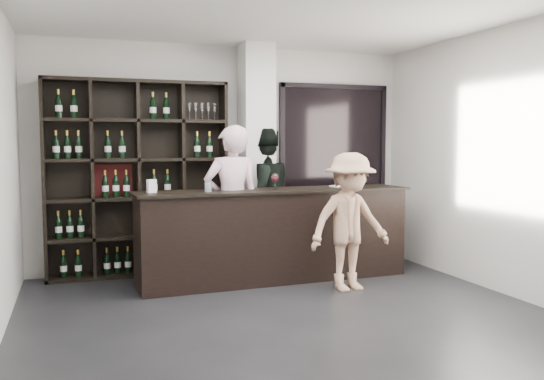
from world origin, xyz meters
name	(u,v)px	position (x,y,z in m)	size (l,w,h in m)	color
floor	(303,328)	(0.00, 0.00, -0.01)	(5.00, 5.50, 0.01)	black
wine_shelf	(138,179)	(-1.15, 2.57, 1.20)	(2.20, 0.35, 2.40)	black
structural_column	(257,158)	(0.35, 2.47, 1.45)	(0.40, 0.40, 2.90)	silver
glass_panel	(334,160)	(1.55, 2.69, 1.40)	(1.60, 0.08, 2.10)	black
tasting_counter	(275,235)	(0.35, 1.75, 0.55)	(3.31, 0.69, 1.09)	black
taster_pink	(232,204)	(-0.15, 1.85, 0.92)	(0.67, 0.44, 1.85)	beige
taster_black	(262,198)	(0.40, 2.40, 0.92)	(0.90, 0.70, 1.85)	black
customer	(350,222)	(0.98, 1.05, 0.77)	(0.99, 0.57, 1.53)	tan
wine_glass	(275,180)	(0.34, 1.72, 1.20)	(0.09, 0.09, 0.22)	white
spit_cup	(208,187)	(-0.47, 1.68, 1.15)	(0.08, 0.08, 0.11)	silver
napkin_stack	(336,186)	(1.19, 1.86, 1.10)	(0.11, 0.11, 0.02)	white
card_stand	(152,186)	(-1.09, 1.72, 1.17)	(0.10, 0.05, 0.15)	white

